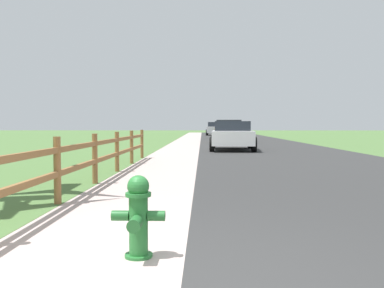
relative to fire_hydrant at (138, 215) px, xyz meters
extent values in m
plane|color=#4C7039|center=(0.43, 24.27, -0.40)|extent=(120.00, 120.00, 0.00)
cube|color=#303030|center=(3.93, 26.27, -0.39)|extent=(7.00, 66.00, 0.01)
cube|color=#B6A19A|center=(-2.57, 26.27, -0.39)|extent=(6.00, 66.00, 0.01)
cube|color=#4C7039|center=(-4.07, 26.27, -0.39)|extent=(5.00, 66.00, 0.00)
cylinder|color=#287233|center=(0.00, 0.01, -0.09)|extent=(0.17, 0.17, 0.60)
cylinder|color=#287233|center=(0.00, 0.01, -0.38)|extent=(0.26, 0.26, 0.03)
cylinder|color=#287233|center=(0.00, 0.01, 0.19)|extent=(0.24, 0.24, 0.03)
sphere|color=#287233|center=(0.00, 0.01, 0.26)|extent=(0.20, 0.20, 0.20)
cube|color=#22612B|center=(0.00, 0.01, 0.33)|extent=(0.04, 0.04, 0.04)
cylinder|color=#22612B|center=(-0.17, 0.01, -0.01)|extent=(0.16, 0.10, 0.10)
cylinder|color=#22612B|center=(0.17, 0.01, -0.01)|extent=(0.16, 0.10, 0.10)
cylinder|color=#22612B|center=(0.00, -0.17, -0.04)|extent=(0.12, 0.19, 0.12)
cylinder|color=brown|center=(-1.64, 2.41, 0.13)|extent=(0.11, 0.11, 1.04)
cylinder|color=brown|center=(-1.64, 4.53, 0.13)|extent=(0.11, 0.11, 1.04)
cylinder|color=brown|center=(-1.64, 6.65, 0.13)|extent=(0.11, 0.11, 1.04)
cylinder|color=brown|center=(-1.64, 8.76, 0.13)|extent=(0.11, 0.11, 1.04)
cylinder|color=brown|center=(-1.64, 10.88, 0.13)|extent=(0.11, 0.11, 1.04)
cube|color=brown|center=(-1.64, 4.53, 0.07)|extent=(0.07, 12.71, 0.09)
cube|color=brown|center=(-1.64, 4.53, 0.44)|extent=(0.07, 12.71, 0.09)
cube|color=white|center=(2.03, 15.71, 0.22)|extent=(2.10, 4.29, 0.65)
cube|color=#1E232B|center=(2.04, 15.86, 0.77)|extent=(1.76, 1.90, 0.46)
cylinder|color=black|center=(2.92, 14.37, -0.06)|extent=(0.25, 0.69, 0.68)
cylinder|color=black|center=(1.02, 14.46, -0.06)|extent=(0.25, 0.69, 0.68)
cylinder|color=black|center=(3.04, 16.97, -0.06)|extent=(0.25, 0.69, 0.68)
cylinder|color=black|center=(1.14, 17.06, -0.06)|extent=(0.25, 0.69, 0.68)
cube|color=#C6B793|center=(2.43, 24.24, 0.27)|extent=(2.18, 4.53, 0.76)
cube|color=#1E232B|center=(2.42, 24.02, 0.91)|extent=(1.79, 2.06, 0.52)
cylinder|color=black|center=(3.29, 22.81, -0.06)|extent=(0.26, 0.68, 0.66)
cylinder|color=black|center=(1.39, 22.93, -0.06)|extent=(0.26, 0.68, 0.66)
cylinder|color=black|center=(3.47, 25.54, -0.06)|extent=(0.26, 0.68, 0.66)
cylinder|color=black|center=(1.57, 25.66, -0.06)|extent=(0.26, 0.68, 0.66)
cube|color=black|center=(2.58, 32.30, 0.21)|extent=(1.98, 4.30, 0.65)
cube|color=#1E232B|center=(2.57, 32.11, 0.79)|extent=(1.68, 2.38, 0.51)
cylinder|color=black|center=(3.40, 30.95, -0.06)|extent=(0.25, 0.68, 0.67)
cylinder|color=black|center=(1.63, 31.04, -0.06)|extent=(0.25, 0.68, 0.67)
cylinder|color=black|center=(3.53, 33.56, -0.06)|extent=(0.25, 0.68, 0.67)
cylinder|color=black|center=(1.75, 33.65, -0.06)|extent=(0.25, 0.68, 0.67)
cube|color=#B7BABF|center=(2.06, 43.08, 0.27)|extent=(2.02, 4.40, 0.73)
cube|color=#1E232B|center=(2.05, 42.97, 0.90)|extent=(1.70, 1.91, 0.52)
cylinder|color=black|center=(2.93, 41.70, -0.04)|extent=(0.25, 0.72, 0.71)
cylinder|color=black|center=(1.08, 41.77, -0.04)|extent=(0.25, 0.72, 0.71)
cylinder|color=black|center=(3.03, 44.39, -0.04)|extent=(0.25, 0.72, 0.71)
cylinder|color=black|center=(1.18, 44.46, -0.04)|extent=(0.25, 0.72, 0.71)
camera|label=1|loc=(0.59, -3.58, 0.83)|focal=37.05mm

